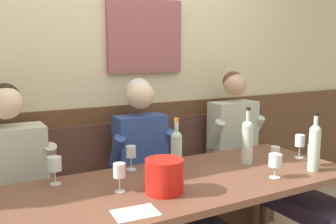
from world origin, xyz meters
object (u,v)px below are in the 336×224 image
(wall_bench, at_px, (139,209))
(ice_bucket, at_px, (164,176))
(wine_glass_by_bottle, at_px, (300,141))
(wine_glass_right_end, at_px, (314,151))
(wine_bottle_clear_water, at_px, (247,140))
(dining_table, at_px, (186,192))
(wine_bottle_amber_mid, at_px, (314,146))
(wine_glass_near_bucket, at_px, (119,171))
(wine_glass_center_front, at_px, (131,153))
(wine_bottle_green_tall, at_px, (176,150))
(water_tumbler_right, at_px, (275,153))
(wine_glass_mid_right, at_px, (55,164))
(person_center_right_seat, at_px, (163,180))
(wine_glass_mid_left, at_px, (275,161))
(person_center_left_seat, at_px, (261,162))
(person_right_seat, at_px, (19,206))

(wall_bench, relative_size, ice_bucket, 11.75)
(wall_bench, bearing_deg, wine_glass_by_bottle, -35.26)
(wine_glass_right_end, bearing_deg, wine_bottle_clear_water, 142.79)
(wine_glass_right_end, bearing_deg, dining_table, 167.75)
(wall_bench, bearing_deg, wine_bottle_amber_mid, -49.66)
(wall_bench, bearing_deg, dining_table, -90.00)
(wine_glass_near_bucket, height_order, wine_glass_center_front, wine_glass_near_bucket)
(wine_bottle_green_tall, relative_size, wine_glass_center_front, 2.21)
(wall_bench, relative_size, water_tumbler_right, 26.93)
(wine_glass_mid_right, xyz_separation_m, wine_glass_center_front, (0.48, 0.03, -0.01))
(dining_table, xyz_separation_m, wine_glass_mid_right, (-0.69, 0.30, 0.19))
(person_center_right_seat, height_order, wine_glass_by_bottle, person_center_right_seat)
(wine_bottle_green_tall, distance_m, wine_bottle_clear_water, 0.52)
(ice_bucket, relative_size, wine_glass_mid_left, 1.41)
(dining_table, bearing_deg, wine_glass_mid_right, 156.83)
(ice_bucket, height_order, wine_glass_mid_right, ice_bucket)
(wall_bench, distance_m, person_center_right_seat, 0.50)
(wine_glass_by_bottle, relative_size, wine_glass_right_end, 1.17)
(wine_glass_center_front, bearing_deg, wine_glass_mid_left, -39.44)
(wine_glass_mid_right, bearing_deg, wine_bottle_clear_water, -10.41)
(dining_table, bearing_deg, wine_bottle_clear_water, 7.60)
(wine_bottle_amber_mid, distance_m, wine_glass_center_front, 1.16)
(person_center_left_seat, bearing_deg, wine_glass_center_front, 178.97)
(person_center_right_seat, xyz_separation_m, wine_glass_mid_left, (0.47, -0.54, 0.21))
(person_center_left_seat, relative_size, wine_bottle_amber_mid, 3.50)
(dining_table, relative_size, person_center_right_seat, 1.65)
(wine_glass_mid_right, relative_size, wine_glass_center_front, 1.03)
(wine_bottle_clear_water, bearing_deg, person_right_seat, 169.82)
(wine_bottle_amber_mid, relative_size, wine_glass_center_front, 2.40)
(ice_bucket, xyz_separation_m, wine_glass_center_front, (0.00, 0.45, 0.02))
(person_center_right_seat, relative_size, ice_bucket, 6.26)
(wine_glass_right_end, relative_size, wine_glass_center_front, 0.91)
(person_center_right_seat, bearing_deg, wine_bottle_green_tall, -89.14)
(person_right_seat, height_order, wine_glass_near_bucket, person_right_seat)
(wine_glass_right_end, bearing_deg, wine_glass_near_bucket, 171.38)
(wall_bench, height_order, wine_glass_mid_left, wall_bench)
(ice_bucket, bearing_deg, wine_glass_near_bucket, 147.86)
(person_right_seat, relative_size, water_tumbler_right, 14.34)
(dining_table, xyz_separation_m, wine_glass_mid_left, (0.48, -0.24, 0.18))
(dining_table, xyz_separation_m, person_center_left_seat, (0.89, 0.31, -0.03))
(wine_glass_mid_left, bearing_deg, ice_bucket, 170.59)
(wine_bottle_green_tall, bearing_deg, wine_glass_mid_left, -38.75)
(person_center_right_seat, relative_size, wine_glass_by_bottle, 7.75)
(person_center_left_seat, height_order, wine_glass_mid_left, person_center_left_seat)
(person_center_right_seat, distance_m, wine_glass_by_bottle, 1.02)
(wall_bench, bearing_deg, water_tumbler_right, -38.50)
(wine_glass_center_front, bearing_deg, ice_bucket, -90.62)
(wine_glass_center_front, bearing_deg, person_right_seat, -179.86)
(person_right_seat, relative_size, wine_glass_by_bottle, 7.75)
(water_tumbler_right, bearing_deg, wine_glass_mid_right, 170.74)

